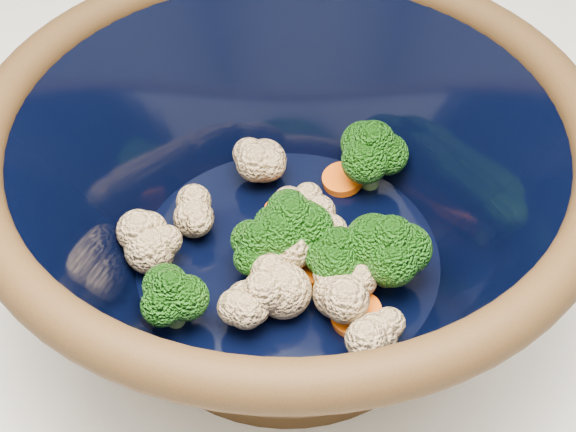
{
  "coord_description": "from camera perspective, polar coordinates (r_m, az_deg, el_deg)",
  "views": [
    {
      "loc": [
        0.01,
        -0.26,
        1.32
      ],
      "look_at": [
        -0.04,
        0.07,
        0.97
      ],
      "focal_mm": 50.0,
      "sensor_mm": 36.0,
      "label": 1
    }
  ],
  "objects": [
    {
      "name": "mixing_bowl",
      "position": [
        0.48,
        0.0,
        1.23
      ],
      "size": [
        0.4,
        0.4,
        0.15
      ],
      "rotation": [
        0.0,
        0.0,
        0.22
      ],
      "color": "black",
      "rests_on": "counter"
    },
    {
      "name": "vegetable_pile",
      "position": [
        0.49,
        0.93,
        -1.26
      ],
      "size": [
        0.18,
        0.18,
        0.06
      ],
      "color": "#608442",
      "rests_on": "mixing_bowl"
    }
  ]
}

